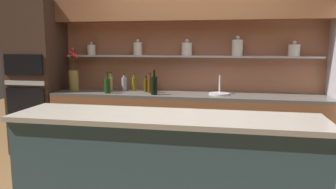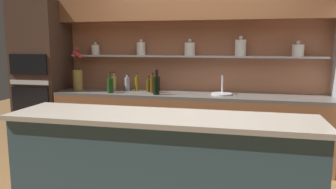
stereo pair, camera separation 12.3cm
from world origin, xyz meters
The scene contains 14 objects.
back_wall_unit centered at (0.00, 1.53, 1.55)m, with size 5.20×0.44×2.60m.
back_counter_unit centered at (-0.09, 1.24, 0.46)m, with size 3.62×0.62×0.92m.
island_counter centered at (0.00, -0.57, 0.51)m, with size 2.47×0.61×1.02m.
oven_tower centered at (-2.26, 1.24, 1.09)m, with size 0.68×0.64×2.18m.
flower_vase centered at (-1.70, 1.25, 1.11)m, with size 0.16×0.17×0.61m.
sink_fixture centered at (0.36, 1.25, 0.95)m, with size 0.28×0.28×0.25m.
bottle_wine_0 centered at (-0.48, 1.07, 1.04)m, with size 0.08×0.08×0.33m.
bottle_oil_1 centered at (-0.84, 1.36, 1.02)m, with size 0.06×0.06×0.25m.
bottle_wine_2 centered at (-0.55, 1.41, 1.03)m, with size 0.07×0.07×0.30m.
bottle_spirit_3 centered at (-0.57, 1.21, 1.03)m, with size 0.07×0.07×0.27m.
bottle_oil_4 centered at (-0.65, 1.29, 1.01)m, with size 0.06×0.06×0.23m.
bottle_wine_5 centered at (-1.13, 1.07, 1.02)m, with size 0.08×0.08×0.29m.
bottle_spirit_6 centered at (-1.19, 1.36, 1.03)m, with size 0.07×0.07×0.26m.
bottle_spirit_7 centered at (-0.97, 1.33, 1.02)m, with size 0.07×0.07×0.25m.
Camera 1 is at (0.51, -3.06, 1.58)m, focal length 35.00 mm.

